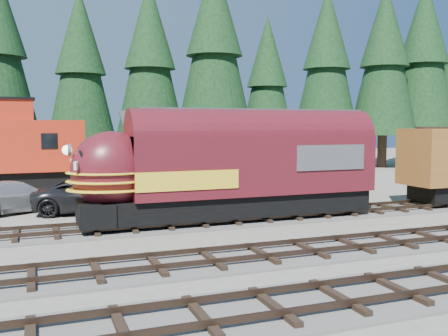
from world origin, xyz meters
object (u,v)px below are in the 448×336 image
object	(u,v)px
locomotive	(224,173)
pickup_truck_b	(14,197)
depot	(237,149)
pickup_truck_a	(95,196)

from	to	relation	value
locomotive	pickup_truck_b	distance (m)	10.99
depot	pickup_truck_a	bearing A→B (deg)	-168.94
locomotive	pickup_truck_b	xyz separation A→B (m)	(-8.97, 6.18, -1.47)
depot	pickup_truck_a	size ratio (longest dim) A/B	2.11
locomotive	pickup_truck_a	xyz separation A→B (m)	(-5.14, 4.86, -1.44)
locomotive	pickup_truck_b	world-z (taller)	locomotive
depot	pickup_truck_a	world-z (taller)	depot
pickup_truck_b	depot	bearing A→B (deg)	-116.19
depot	pickup_truck_b	distance (m)	12.44
locomotive	pickup_truck_b	bearing A→B (deg)	145.47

